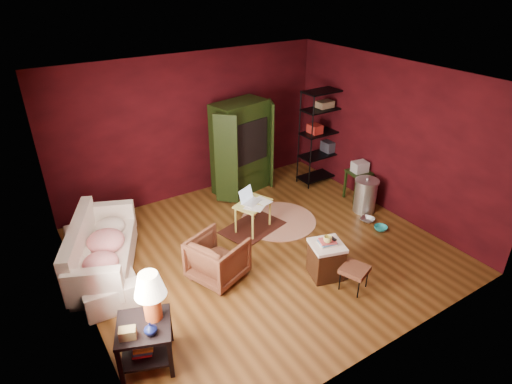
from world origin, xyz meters
The scene contains 18 objects.
room centered at (-0.04, -0.01, 1.40)m, with size 5.54×5.04×2.84m.
sofa centered at (-2.39, 0.77, 0.39)m, with size 1.99×0.58×0.78m, color white.
armchair centered at (-0.93, -0.21, 0.37)m, with size 0.73×0.68×0.75m, color black.
pet_bowl_steel centered at (2.12, -0.29, 0.13)m, with size 0.26×0.06×0.26m, color #B5B7BC.
pet_bowl_turquoise centered at (2.10, -0.63, 0.12)m, with size 0.24×0.07×0.24m, color teal.
vase centered at (-2.34, -1.31, 0.65)m, with size 0.15×0.15×0.15m, color #0C133F.
mug centered at (0.41, -1.08, 0.70)m, with size 0.13×0.10×0.13m, color #E5DB70.
side_table centered at (-2.30, -1.11, 0.72)m, with size 0.79×0.79×1.20m.
sofa_cushions centered at (-2.37, 0.80, 0.40)m, with size 1.45×2.08×0.81m.
hamper centered at (0.44, -1.05, 0.30)m, with size 0.58×0.58×0.66m.
footstool centered at (0.59, -1.49, 0.32)m, with size 0.47×0.47×0.37m.
rug_round centered at (0.75, 0.61, 0.01)m, with size 1.58×1.58×0.01m.
rug_oriental centered at (0.21, 0.65, 0.01)m, with size 1.24×0.99×0.01m.
laptop_desk centered at (0.20, 0.62, 0.48)m, with size 0.75×0.67×0.78m.
tv_armoire centered at (0.82, 2.02, 0.97)m, with size 1.45×0.95×1.87m.
wire_shelving centered at (2.50, 1.51, 1.09)m, with size 0.98×0.44×1.99m.
small_stand centered at (2.54, 0.44, 0.61)m, with size 0.46×0.46×0.82m.
trash_can centered at (2.34, 0.03, 0.33)m, with size 0.52×0.52×0.71m.
Camera 1 is at (-3.21, -4.81, 4.18)m, focal length 30.00 mm.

